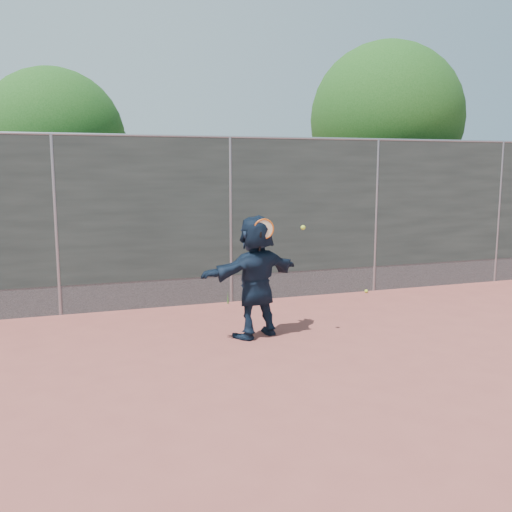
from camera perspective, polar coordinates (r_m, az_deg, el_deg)
name	(u,v)px	position (r m, az deg, el deg)	size (l,w,h in m)	color
ground	(307,362)	(7.46, 5.14, -10.50)	(80.00, 80.00, 0.00)	#9E4C42
player	(256,276)	(8.30, 0.00, -2.04)	(1.67, 0.53, 1.80)	#121F32
ball_ground	(366,291)	(11.54, 10.97, -3.47)	(0.07, 0.07, 0.07)	#C1DF31
fence	(230,217)	(10.37, -2.57, 3.96)	(20.00, 0.06, 3.03)	#38423D
swing_action	(268,230)	(8.04, 1.18, 2.62)	(0.75, 0.18, 0.51)	#C65012
tree_right	(392,124)	(14.37, 13.41, 12.72)	(3.78, 3.60, 5.39)	#382314
tree_left	(61,145)	(12.99, -18.91, 10.49)	(3.15, 3.00, 4.53)	#382314
weed_clump	(248,295)	(10.57, -0.81, -3.89)	(0.68, 0.07, 0.30)	#387226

